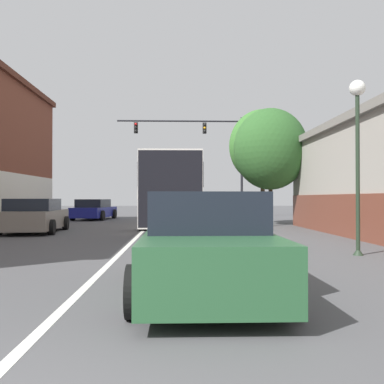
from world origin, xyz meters
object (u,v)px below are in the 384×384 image
(traffic_signal_gantry, at_px, (206,144))
(bus, at_px, (174,190))
(parked_car_left_near, at_px, (94,210))
(street_lamp, at_px, (358,138))
(parked_car_left_mid, at_px, (34,216))
(hatchback_foreground, at_px, (206,245))
(street_tree_near, at_px, (270,149))
(street_tree_far, at_px, (263,146))

(traffic_signal_gantry, bearing_deg, bus, -103.12)
(parked_car_left_near, bearing_deg, street_lamp, -145.05)
(parked_car_left_near, relative_size, parked_car_left_mid, 1.01)
(parked_car_left_near, relative_size, traffic_signal_gantry, 0.51)
(hatchback_foreground, distance_m, parked_car_left_mid, 13.50)
(parked_car_left_mid, height_order, street_tree_near, street_tree_near)
(street_lamp, xyz_separation_m, street_tree_far, (0.24, 13.46, 1.35))
(hatchback_foreground, bearing_deg, street_tree_near, -15.08)
(street_lamp, bearing_deg, parked_car_left_mid, 143.09)
(hatchback_foreground, relative_size, street_lamp, 0.99)
(bus, bearing_deg, traffic_signal_gantry, -12.41)
(parked_car_left_mid, xyz_separation_m, street_tree_far, (10.51, 5.75, 3.57))
(bus, height_order, street_tree_far, street_tree_far)
(parked_car_left_near, distance_m, street_tree_near, 12.66)
(bus, height_order, street_lamp, street_lamp)
(hatchback_foreground, bearing_deg, parked_car_left_mid, 27.64)
(bus, distance_m, street_tree_far, 5.52)
(bus, relative_size, street_tree_far, 2.00)
(street_tree_far, bearing_deg, hatchback_foreground, -103.49)
(parked_car_left_mid, distance_m, traffic_signal_gantry, 17.34)
(street_tree_near, bearing_deg, parked_car_left_mid, -158.50)
(hatchback_foreground, height_order, street_tree_far, street_tree_far)
(hatchback_foreground, relative_size, traffic_signal_gantry, 0.46)
(hatchback_foreground, distance_m, traffic_signal_gantry, 27.07)
(parked_car_left_near, height_order, parked_car_left_mid, parked_car_left_mid)
(hatchback_foreground, xyz_separation_m, parked_car_left_near, (-5.84, 22.90, -0.07))
(parked_car_left_mid, bearing_deg, street_tree_far, -64.77)
(bus, bearing_deg, hatchback_foreground, -177.21)
(hatchback_foreground, xyz_separation_m, street_tree_near, (4.35, 16.14, 3.21))
(street_lamp, relative_size, street_tree_near, 0.72)
(bus, distance_m, parked_car_left_mid, 7.40)
(bus, bearing_deg, parked_car_left_near, 40.39)
(hatchback_foreground, relative_size, parked_car_left_near, 0.89)
(traffic_signal_gantry, height_order, street_tree_far, traffic_signal_gantry)
(hatchback_foreground, distance_m, street_tree_near, 17.02)
(street_lamp, height_order, street_tree_far, street_tree_far)
(street_tree_near, bearing_deg, traffic_signal_gantry, 104.05)
(bus, bearing_deg, parked_car_left_mid, 129.93)
(bus, relative_size, street_lamp, 2.90)
(bus, bearing_deg, street_tree_far, -76.21)
(parked_car_left_mid, bearing_deg, street_lamp, -130.35)
(hatchback_foreground, relative_size, street_tree_near, 0.71)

